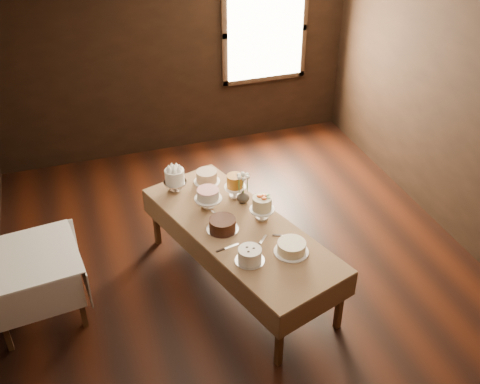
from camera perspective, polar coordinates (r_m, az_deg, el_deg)
name	(u,v)px	position (r m, az deg, el deg)	size (l,w,h in m)	color
floor	(246,276)	(6.10, 0.61, -8.43)	(5.00, 6.00, 0.01)	black
ceiling	(248,12)	(4.70, 0.82, 17.73)	(5.00, 6.00, 0.01)	beige
wall_back	(174,55)	(7.89, -6.72, 13.55)	(5.00, 0.02, 2.80)	black
wall_right	(472,124)	(6.44, 22.32, 6.37)	(0.02, 6.00, 2.80)	black
window	(265,32)	(8.12, 2.59, 15.83)	(1.10, 0.05, 1.30)	#FFEABF
display_table	(240,231)	(5.62, -0.05, -3.95)	(1.58, 2.48, 0.72)	#482E1A
side_table	(30,263)	(5.62, -20.38, -6.75)	(0.95, 0.95, 0.73)	#482E1A
cake_meringue	(175,181)	(6.09, -6.58, 1.14)	(0.29, 0.29, 0.27)	silver
cake_speckled	(207,177)	(6.23, -3.37, 1.52)	(0.32, 0.32, 0.14)	white
cake_lattice	(208,199)	(5.81, -3.22, -0.72)	(0.29, 0.29, 0.22)	white
cake_caramel	(235,187)	(5.96, -0.51, 0.52)	(0.23, 0.23, 0.27)	white
cake_chocolate	(222,225)	(5.51, -1.78, -3.32)	(0.37, 0.37, 0.12)	silver
cake_flowers	(262,209)	(5.64, 2.23, -1.71)	(0.25, 0.25, 0.26)	white
cake_swirl	(250,256)	(5.14, 0.99, -6.42)	(0.29, 0.29, 0.14)	silver
cake_cream	(291,248)	(5.27, 5.21, -5.61)	(0.37, 0.37, 0.11)	white
cake_server_a	(263,239)	(5.43, 2.35, -4.76)	(0.24, 0.03, 0.01)	silver
cake_server_b	(290,236)	(5.48, 5.02, -4.47)	(0.24, 0.03, 0.01)	silver
cake_server_c	(215,213)	(5.76, -2.52, -2.16)	(0.24, 0.03, 0.01)	silver
cake_server_e	(232,246)	(5.34, -0.85, -5.48)	(0.24, 0.03, 0.01)	silver
flower_vase	(243,197)	(5.89, 0.32, -0.47)	(0.13, 0.13, 0.14)	#2D2823
flower_bouquet	(243,181)	(5.78, 0.32, 1.08)	(0.14, 0.14, 0.20)	white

